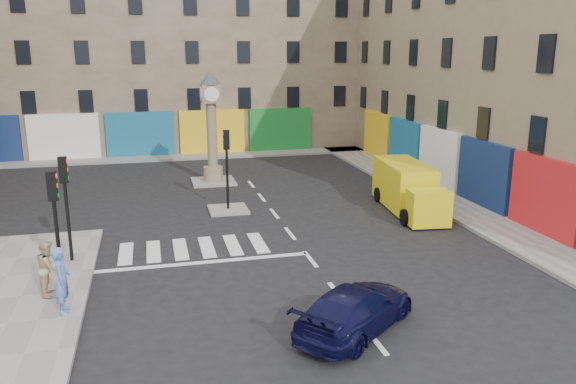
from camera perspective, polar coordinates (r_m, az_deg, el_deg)
name	(u,v)px	position (r m, az deg, el deg)	size (l,w,h in m)	color
ground	(319,269)	(19.54, 3.12, -7.86)	(120.00, 120.00, 0.00)	black
sidewalk_right	(417,187)	(31.55, 12.98, 0.54)	(2.60, 30.00, 0.15)	gray
sidewalk_far	(171,157)	(40.18, -11.77, 3.51)	(32.00, 2.40, 0.15)	gray
island_near	(228,210)	(26.53, -6.10, -1.78)	(1.80, 1.80, 0.12)	gray
island_far	(213,181)	(32.30, -7.58, 1.07)	(2.40, 2.40, 0.12)	gray
building_right	(532,37)	(34.06, 23.56, 14.20)	(10.00, 30.00, 16.00)	#917A5F
building_far	(162,34)	(45.32, -12.66, 15.36)	(32.00, 10.00, 17.00)	gray
traffic_light_left_near	(55,211)	(18.35, -22.61, -1.80)	(0.28, 0.22, 3.70)	black
traffic_light_left_far	(65,192)	(20.65, -21.68, -0.01)	(0.28, 0.22, 3.70)	black
traffic_light_island	(227,157)	(25.95, -6.24, 3.60)	(0.28, 0.22, 3.70)	black
clock_pillar	(211,120)	(31.69, -7.79, 7.22)	(1.20, 1.20, 6.10)	#917A5F
navy_sedan	(356,308)	(15.45, 6.89, -11.67)	(1.74, 4.28, 1.24)	black
yellow_van	(408,188)	(26.82, 12.06, 0.39)	(2.52, 6.08, 2.16)	yellow
pedestrian_blue	(62,280)	(17.03, -22.00, -8.29)	(0.71, 0.46, 1.94)	#5375BE
pedestrian_tan	(49,268)	(18.44, -23.15, -7.09)	(0.83, 0.64, 1.70)	tan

